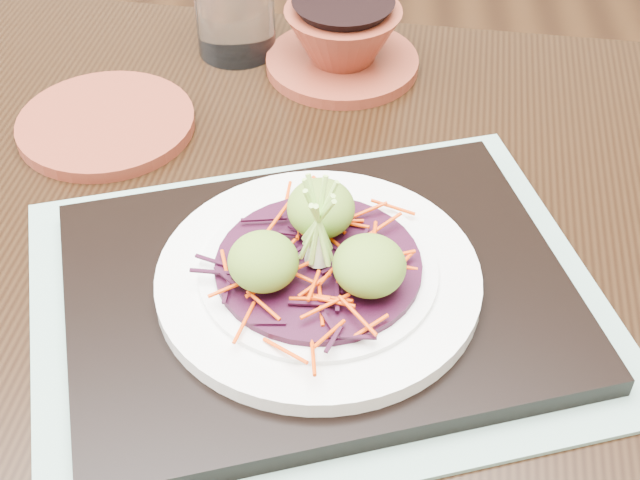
# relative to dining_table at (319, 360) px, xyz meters

# --- Properties ---
(dining_table) EXTENTS (1.24, 0.89, 0.73)m
(dining_table) POSITION_rel_dining_table_xyz_m (0.00, 0.00, 0.00)
(dining_table) COLOR black
(dining_table) RESTS_ON ground
(placemat) EXTENTS (0.48, 0.42, 0.00)m
(placemat) POSITION_rel_dining_table_xyz_m (0.00, -0.03, 0.10)
(placemat) COLOR gray
(placemat) RESTS_ON dining_table
(serving_tray) EXTENTS (0.41, 0.36, 0.02)m
(serving_tray) POSITION_rel_dining_table_xyz_m (0.00, -0.03, 0.11)
(serving_tray) COLOR black
(serving_tray) RESTS_ON placemat
(white_plate) EXTENTS (0.23, 0.23, 0.02)m
(white_plate) POSITION_rel_dining_table_xyz_m (0.00, -0.03, 0.12)
(white_plate) COLOR silver
(white_plate) RESTS_ON serving_tray
(cabbage_bed) EXTENTS (0.14, 0.14, 0.01)m
(cabbage_bed) POSITION_rel_dining_table_xyz_m (0.00, -0.03, 0.13)
(cabbage_bed) COLOR #2F091F
(cabbage_bed) RESTS_ON white_plate
(carrot_julienne) EXTENTS (0.18, 0.18, 0.01)m
(carrot_julienne) POSITION_rel_dining_table_xyz_m (0.00, -0.03, 0.14)
(carrot_julienne) COLOR #DB3A03
(carrot_julienne) RESTS_ON cabbage_bed
(guacamole_scoops) EXTENTS (0.13, 0.11, 0.04)m
(guacamole_scoops) POSITION_rel_dining_table_xyz_m (0.00, -0.03, 0.15)
(guacamole_scoops) COLOR #597623
(guacamole_scoops) RESTS_ON cabbage_bed
(scallion_garnish) EXTENTS (0.05, 0.05, 0.08)m
(scallion_garnish) POSITION_rel_dining_table_xyz_m (0.00, -0.03, 0.17)
(scallion_garnish) COLOR #9BCF53
(scallion_garnish) RESTS_ON cabbage_bed
(terracotta_side_plate) EXTENTS (0.20, 0.20, 0.01)m
(terracotta_side_plate) POSITION_rel_dining_table_xyz_m (-0.20, 0.18, 0.10)
(terracotta_side_plate) COLOR maroon
(terracotta_side_plate) RESTS_ON dining_table
(water_glass) EXTENTS (0.10, 0.10, 0.11)m
(water_glass) POSITION_rel_dining_table_xyz_m (-0.10, 0.32, 0.15)
(water_glass) COLOR white
(water_glass) RESTS_ON dining_table
(terracotta_bowl_set) EXTENTS (0.16, 0.16, 0.06)m
(terracotta_bowl_set) POSITION_rel_dining_table_xyz_m (0.01, 0.29, 0.12)
(terracotta_bowl_set) COLOR maroon
(terracotta_bowl_set) RESTS_ON dining_table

